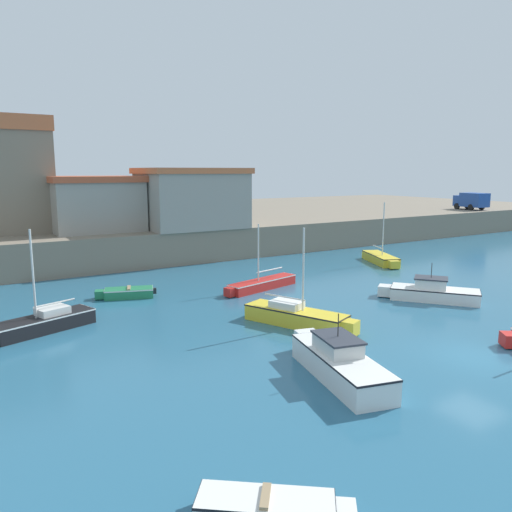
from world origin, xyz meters
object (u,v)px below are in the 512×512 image
at_px(harbor_shed_mid_row, 94,203).
at_px(sailboat_black_8, 42,322).
at_px(sailboat_red_0, 262,284).
at_px(motorboat_white_6, 338,362).
at_px(sailboat_yellow_3, 381,258).
at_px(truck_on_quay, 471,200).
at_px(motorboat_white_1, 431,292).
at_px(dinghy_green_7, 127,293).
at_px(dinghy_white_5, 270,508).
at_px(sailboat_yellow_4, 297,316).
at_px(harbor_shed_near_wharf, 192,198).

bearing_deg(harbor_shed_mid_row, sailboat_black_8, -111.98).
distance_m(sailboat_red_0, motorboat_white_6, 14.67).
height_order(sailboat_yellow_3, truck_on_quay, sailboat_yellow_3).
bearing_deg(motorboat_white_1, sailboat_black_8, 164.22).
distance_m(sailboat_red_0, dinghy_green_7, 8.73).
bearing_deg(truck_on_quay, dinghy_white_5, -148.39).
bearing_deg(sailboat_yellow_4, sailboat_yellow_3, 32.11).
bearing_deg(sailboat_yellow_4, dinghy_white_5, -128.74).
xyz_separation_m(sailboat_red_0, dinghy_white_5, (-11.80, -19.03, -0.07)).
height_order(dinghy_green_7, harbor_shed_mid_row, harbor_shed_mid_row).
xyz_separation_m(sailboat_red_0, sailboat_black_8, (-13.97, -1.85, 0.09)).
bearing_deg(motorboat_white_1, sailboat_red_0, 132.98).
bearing_deg(sailboat_red_0, sailboat_yellow_3, 11.21).
xyz_separation_m(sailboat_yellow_3, harbor_shed_mid_row, (-20.71, 13.16, 4.70)).
bearing_deg(sailboat_yellow_3, dinghy_green_7, -179.46).
distance_m(dinghy_green_7, sailboat_black_8, 7.14).
height_order(sailboat_yellow_4, dinghy_green_7, sailboat_yellow_4).
height_order(motorboat_white_6, harbor_shed_mid_row, harbor_shed_mid_row).
relative_size(sailboat_yellow_3, dinghy_green_7, 1.54).
relative_size(dinghy_white_5, dinghy_green_7, 0.91).
bearing_deg(sailboat_yellow_3, dinghy_white_5, -139.71).
xyz_separation_m(motorboat_white_1, sailboat_black_8, (-21.31, 6.02, -0.06)).
distance_m(sailboat_black_8, harbor_shed_near_wharf, 22.21).
height_order(sailboat_red_0, truck_on_quay, truck_on_quay).
xyz_separation_m(dinghy_white_5, truck_on_quay, (52.94, 32.59, 3.70)).
bearing_deg(motorboat_white_1, motorboat_white_6, -154.97).
bearing_deg(sailboat_yellow_3, harbor_shed_mid_row, 147.56).
bearing_deg(dinghy_green_7, dinghy_white_5, -99.08).
relative_size(sailboat_red_0, truck_on_quay, 1.35).
bearing_deg(dinghy_white_5, motorboat_white_1, 30.26).
bearing_deg(sailboat_yellow_3, truck_on_quay, 21.63).
height_order(sailboat_red_0, sailboat_yellow_4, sailboat_yellow_4).
distance_m(sailboat_yellow_3, harbor_shed_near_wharf, 17.44).
distance_m(sailboat_yellow_3, dinghy_green_7, 22.26).
height_order(motorboat_white_1, motorboat_white_6, motorboat_white_6).
distance_m(sailboat_yellow_4, truck_on_quay, 48.79).
relative_size(harbor_shed_near_wharf, harbor_shed_mid_row, 1.20).
xyz_separation_m(sailboat_yellow_4, truck_on_quay, (43.80, 21.20, 3.51)).
bearing_deg(motorboat_white_6, truck_on_quay, 30.48).
distance_m(dinghy_white_5, sailboat_black_8, 17.32).
xyz_separation_m(dinghy_white_5, sailboat_black_8, (-2.17, 17.19, 0.16)).
height_order(dinghy_white_5, motorboat_white_6, motorboat_white_6).
relative_size(motorboat_white_1, sailboat_yellow_3, 0.98).
height_order(harbor_shed_mid_row, truck_on_quay, harbor_shed_mid_row).
bearing_deg(harbor_shed_mid_row, truck_on_quay, -2.82).
xyz_separation_m(sailboat_red_0, sailboat_yellow_4, (-2.66, -7.64, 0.12)).
bearing_deg(motorboat_white_1, sailboat_yellow_3, 58.26).
relative_size(sailboat_red_0, motorboat_white_1, 1.10).
bearing_deg(harbor_shed_mid_row, dinghy_green_7, -96.60).
distance_m(sailboat_red_0, harbor_shed_near_wharf, 14.55).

